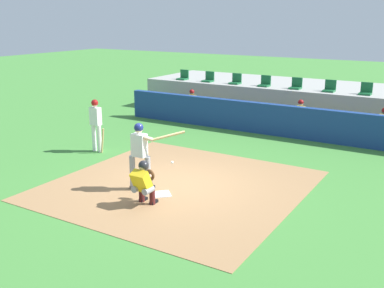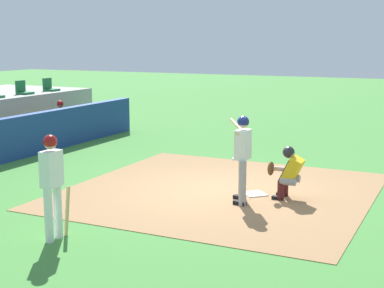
{
  "view_description": "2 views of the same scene",
  "coord_description": "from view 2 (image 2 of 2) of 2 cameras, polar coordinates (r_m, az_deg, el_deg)",
  "views": [
    {
      "loc": [
        6.29,
        -9.65,
        4.41
      ],
      "look_at": [
        0.0,
        0.7,
        1.0
      ],
      "focal_mm": 42.36,
      "sensor_mm": 36.0,
      "label": 1
    },
    {
      "loc": [
        -11.38,
        -4.73,
        3.29
      ],
      "look_at": [
        0.0,
        0.7,
        1.0
      ],
      "focal_mm": 53.7,
      "sensor_mm": 36.0,
      "label": 2
    }
  ],
  "objects": [
    {
      "name": "ground_plane",
      "position": [
        12.75,
        2.85,
        -4.67
      ],
      "size": [
        80.0,
        80.0,
        0.0
      ],
      "primitive_type": "plane",
      "color": "#428438"
    },
    {
      "name": "dirt_infield",
      "position": [
        12.75,
        2.85,
        -4.64
      ],
      "size": [
        6.4,
        6.4,
        0.01
      ],
      "primitive_type": "cube",
      "color": "#9E754C",
      "rests_on": "ground"
    },
    {
      "name": "home_plate",
      "position": [
        12.47,
        6.25,
        -4.95
      ],
      "size": [
        0.62,
        0.62,
        0.02
      ],
      "primitive_type": "cube",
      "rotation": [
        0.0,
        0.0,
        0.79
      ],
      "color": "white",
      "rests_on": "dirt_infield"
    },
    {
      "name": "batter_at_plate",
      "position": [
        11.64,
        5.03,
        -0.91
      ],
      "size": [
        1.27,
        0.83,
        1.8
      ],
      "color": "#99999E",
      "rests_on": "ground"
    },
    {
      "name": "catcher_crouched",
      "position": [
        12.12,
        9.48,
        -2.63
      ],
      "size": [
        0.48,
        1.58,
        1.13
      ],
      "color": "gray",
      "rests_on": "ground"
    },
    {
      "name": "on_deck_batter",
      "position": [
        9.7,
        -13.7,
        -3.54
      ],
      "size": [
        0.58,
        0.23,
        1.79
      ],
      "color": "silver",
      "rests_on": "ground"
    },
    {
      "name": "dugout_player_2",
      "position": [
        19.68,
        -12.62,
        2.42
      ],
      "size": [
        0.49,
        0.7,
        1.3
      ],
      "color": "#939399",
      "rests_on": "ground"
    },
    {
      "name": "stadium_seat_7",
      "position": [
        21.19,
        -16.42,
        5.13
      ],
      "size": [
        0.46,
        0.46,
        0.48
      ],
      "color": "#196033",
      "rests_on": "stands_platform"
    },
    {
      "name": "stadium_seat_8",
      "position": [
        22.28,
        -13.94,
        5.48
      ],
      "size": [
        0.46,
        0.46,
        0.48
      ],
      "color": "#196033",
      "rests_on": "stands_platform"
    }
  ]
}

